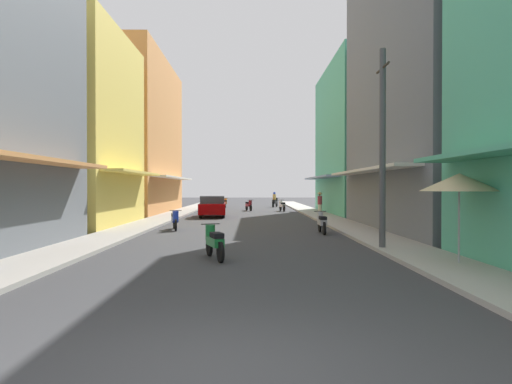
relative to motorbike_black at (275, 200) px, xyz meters
The scene contains 18 objects.
ground_plane 16.79m from the motorbike_black, 99.68° to the right, with size 120.93×120.93×0.00m, color #38383A.
sidewalk_left 18.42m from the motorbike_black, 116.06° to the right, with size 1.94×62.97×0.12m, color #9E9991.
sidewalk_right 16.73m from the motorbike_black, 81.59° to the right, with size 1.94×62.97×0.12m, color #ADA89E.
building_left_mid 25.46m from the motorbike_black, 118.69° to the right, with size 7.05×8.27×10.06m.
building_left_far 16.68m from the motorbike_black, 139.66° to the right, with size 7.05×13.56×12.07m.
building_right_mid 26.12m from the motorbike_black, 75.31° to the right, with size 7.05×12.56×14.67m.
building_right_far 14.04m from the motorbike_black, 60.83° to the right, with size 7.05×12.31×11.32m.
motorbike_black is the anchor object (origin of this frame).
motorbike_green 32.58m from the motorbike_black, 96.14° to the right, with size 0.77×1.73×0.96m.
motorbike_orange 5.18m from the motorbike_black, 166.65° to the right, with size 0.55×1.81×0.96m.
motorbike_maroon 7.47m from the motorbike_black, 110.83° to the right, with size 0.71×1.75×0.96m.
motorbike_blue 24.82m from the motorbike_black, 104.14° to the right, with size 0.65×1.78×0.96m.
motorbike_white 7.84m from the motorbike_black, 88.60° to the right, with size 0.59×1.80×0.96m.
motorbike_silver 25.68m from the motorbike_black, 88.53° to the right, with size 0.55×1.81×0.96m.
parked_car 15.78m from the motorbike_black, 108.84° to the right, with size 2.00×4.20×1.45m.
pedestrian_foreground 12.52m from the motorbike_black, 77.41° to the right, with size 0.44×0.44×1.71m.
vendor_umbrella 33.92m from the motorbike_black, 85.28° to the right, with size 1.91×1.91×2.37m.
utility_pole 31.07m from the motorbike_black, 86.80° to the right, with size 0.20×1.20×6.41m.
Camera 1 is at (0.38, -4.50, 2.01)m, focal length 30.22 mm.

